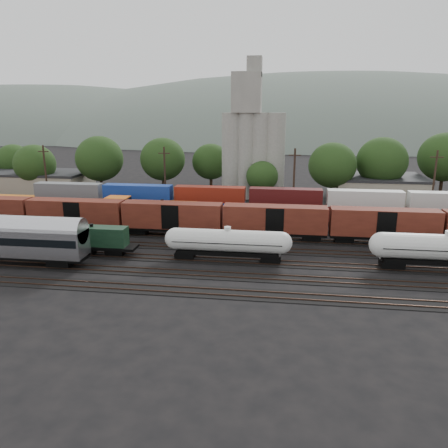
# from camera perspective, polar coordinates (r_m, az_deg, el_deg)

# --- Properties ---
(ground) EXTENTS (600.00, 600.00, 0.00)m
(ground) POSITION_cam_1_polar(r_m,az_deg,el_deg) (61.17, -2.14, -3.13)
(ground) COLOR black
(tracks) EXTENTS (180.00, 33.20, 0.20)m
(tracks) POSITION_cam_1_polar(r_m,az_deg,el_deg) (61.16, -2.14, -3.08)
(tracks) COLOR black
(tracks) RESTS_ON ground
(green_locomotive) EXTENTS (15.65, 2.76, 4.14)m
(green_locomotive) POSITION_cam_1_polar(r_m,az_deg,el_deg) (61.38, -19.15, -1.58)
(green_locomotive) COLOR black
(green_locomotive) RESTS_ON ground
(tank_car_a) EXTENTS (16.23, 2.91, 4.25)m
(tank_car_a) POSITION_cam_1_polar(r_m,az_deg,el_deg) (55.18, 0.46, -2.37)
(tank_car_a) COLOR silver
(tank_car_a) RESTS_ON ground
(tank_car_b) EXTENTS (18.00, 3.22, 4.72)m
(tank_car_b) POSITION_cam_1_polar(r_m,az_deg,el_deg) (58.01, 27.14, -2.94)
(tank_car_b) COLOR silver
(tank_car_b) RESTS_ON ground
(orange_locomotive) EXTENTS (18.02, 3.00, 4.51)m
(orange_locomotive) POSITION_cam_1_polar(r_m,az_deg,el_deg) (72.81, -10.35, 1.68)
(orange_locomotive) COLOR black
(orange_locomotive) RESTS_ON ground
(boxcar_string) EXTENTS (184.40, 2.90, 4.20)m
(boxcar_string) POSITION_cam_1_polar(r_m,az_deg,el_deg) (64.55, 13.51, 0.31)
(boxcar_string) COLOR black
(boxcar_string) RESTS_ON ground
(container_wall) EXTENTS (186.19, 2.60, 5.80)m
(container_wall) POSITION_cam_1_polar(r_m,az_deg,el_deg) (74.10, 10.88, 2.17)
(container_wall) COLOR black
(container_wall) RESTS_ON ground
(grain_silo) EXTENTS (13.40, 5.00, 29.00)m
(grain_silo) POSITION_cam_1_polar(r_m,az_deg,el_deg) (93.82, 3.70, 10.20)
(grain_silo) COLOR gray
(grain_silo) RESTS_ON ground
(industrial_sheds) EXTENTS (119.38, 17.26, 5.10)m
(industrial_sheds) POSITION_cam_1_polar(r_m,az_deg,el_deg) (94.01, 5.62, 4.82)
(industrial_sheds) COLOR #9E937F
(industrial_sheds) RESTS_ON ground
(tree_band) EXTENTS (162.91, 21.50, 14.21)m
(tree_band) POSITION_cam_1_polar(r_m,az_deg,el_deg) (94.68, 4.12, 8.13)
(tree_band) COLOR black
(tree_band) RESTS_ON ground
(utility_poles) EXTENTS (122.20, 0.36, 12.00)m
(utility_poles) POSITION_cam_1_polar(r_m,az_deg,el_deg) (80.92, 0.55, 5.87)
(utility_poles) COLOR black
(utility_poles) RESTS_ON ground
(distant_hills) EXTENTS (860.00, 286.00, 130.00)m
(distant_hills) POSITION_cam_1_polar(r_m,az_deg,el_deg) (319.98, 10.44, 7.59)
(distant_hills) COLOR #59665B
(distant_hills) RESTS_ON ground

